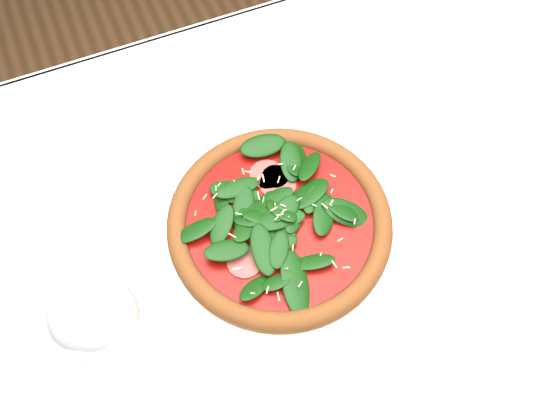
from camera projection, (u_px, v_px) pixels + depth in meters
name	position (u px, v px, depth m)	size (l,w,h in m)	color
ground	(306.00, 372.00, 1.42)	(6.00, 6.00, 0.00)	brown
dining_table	(328.00, 262.00, 0.85)	(1.21, 0.81, 0.75)	silver
plate	(279.00, 228.00, 0.75)	(0.32, 0.32, 0.01)	white
pizza	(280.00, 221.00, 0.74)	(0.30, 0.30, 0.04)	#936223
wine_glass	(95.00, 321.00, 0.55)	(0.09, 0.09, 0.21)	silver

